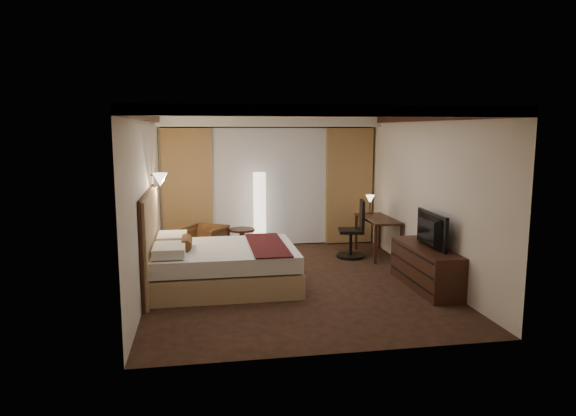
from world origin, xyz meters
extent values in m
cube|color=black|center=(0.00, 0.00, 0.00)|extent=(4.50, 5.50, 0.01)
cube|color=white|center=(0.00, 0.00, 2.70)|extent=(4.50, 5.50, 0.01)
cube|color=white|center=(0.00, 2.75, 1.35)|extent=(4.50, 0.02, 2.70)
cube|color=white|center=(-2.25, 0.00, 1.35)|extent=(0.02, 5.50, 2.70)
cube|color=white|center=(2.25, 0.00, 1.35)|extent=(0.02, 5.50, 2.70)
cube|color=white|center=(0.00, 2.50, 2.60)|extent=(4.50, 0.50, 0.20)
cube|color=silver|center=(0.00, 2.67, 1.25)|extent=(2.48, 0.04, 2.45)
cube|color=#AF7F50|center=(-1.70, 2.61, 1.25)|extent=(1.00, 0.14, 2.45)
cube|color=#AF7F50|center=(1.70, 2.61, 1.25)|extent=(1.00, 0.14, 2.45)
imported|color=#523318|center=(-1.38, 1.66, 0.36)|extent=(0.95, 0.93, 0.73)
imported|color=black|center=(1.97, -0.65, 0.95)|extent=(0.62, 1.04, 0.13)
camera|label=1|loc=(-1.42, -7.93, 2.45)|focal=32.00mm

